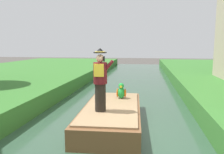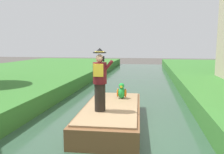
% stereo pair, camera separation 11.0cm
% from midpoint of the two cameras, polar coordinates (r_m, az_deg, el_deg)
% --- Properties ---
extents(ground_plane, '(80.00, 80.00, 0.00)m').
position_cam_midpoint_polar(ground_plane, '(6.75, -1.71, -14.97)').
color(ground_plane, '#4C4742').
extents(canal_water, '(5.55, 48.00, 0.10)m').
position_cam_midpoint_polar(canal_water, '(6.73, -1.71, -14.58)').
color(canal_water, '#33513D').
rests_on(canal_water, ground).
extents(boat, '(2.00, 4.28, 0.61)m').
position_cam_midpoint_polar(boat, '(7.41, -0.50, -9.51)').
color(boat, brown).
rests_on(boat, canal_water).
extents(person_pirate, '(0.61, 0.42, 1.85)m').
position_cam_midpoint_polar(person_pirate, '(6.54, -3.45, -0.78)').
color(person_pirate, black).
rests_on(person_pirate, boat).
extents(parrot_plush, '(0.36, 0.35, 0.57)m').
position_cam_midpoint_polar(parrot_plush, '(8.23, 1.99, -3.74)').
color(parrot_plush, green).
rests_on(parrot_plush, boat).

